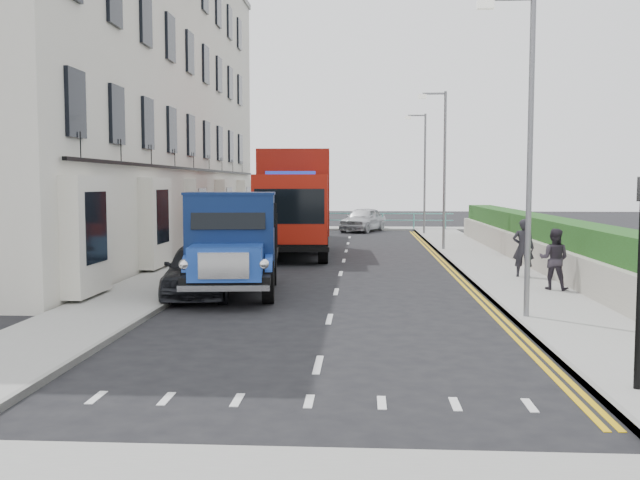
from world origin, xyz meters
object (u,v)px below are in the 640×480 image
(red_lorry, at_px, (295,200))
(parked_car_front, at_px, (200,269))
(lamp_far, at_px, (423,166))
(bedford_lorry, at_px, (231,250))
(lamp_near, at_px, (525,137))
(pedestrian_east_near, at_px, (523,248))
(lamp_mid, at_px, (442,161))

(red_lorry, xyz_separation_m, parked_car_front, (-1.49, -11.28, -1.60))
(lamp_far, xyz_separation_m, bedford_lorry, (-6.89, -23.14, -2.74))
(lamp_near, distance_m, bedford_lorry, 7.95)
(lamp_near, distance_m, parked_car_front, 8.96)
(pedestrian_east_near, bearing_deg, lamp_mid, -65.71)
(lamp_far, bearing_deg, lamp_near, -90.00)
(lamp_mid, height_order, bedford_lorry, lamp_mid)
(lamp_mid, distance_m, bedford_lorry, 15.09)
(bedford_lorry, relative_size, parked_car_front, 1.40)
(bedford_lorry, height_order, red_lorry, red_lorry)
(lamp_mid, bearing_deg, lamp_near, -90.00)
(bedford_lorry, bearing_deg, lamp_mid, 56.40)
(lamp_mid, xyz_separation_m, bedford_lorry, (-6.89, -13.14, -2.74))
(lamp_near, height_order, bedford_lorry, lamp_near)
(lamp_far, distance_m, pedestrian_east_near, 19.63)
(lamp_near, height_order, parked_car_front, lamp_near)
(red_lorry, bearing_deg, bedford_lorry, -95.66)
(lamp_mid, xyz_separation_m, parked_car_front, (-7.78, -13.00, -3.27))
(red_lorry, distance_m, parked_car_front, 11.49)
(bedford_lorry, relative_size, red_lorry, 0.70)
(lamp_far, height_order, parked_car_front, lamp_far)
(parked_car_front, bearing_deg, lamp_far, 64.30)
(bedford_lorry, distance_m, parked_car_front, 1.04)
(lamp_near, distance_m, pedestrian_east_near, 7.45)
(lamp_far, bearing_deg, red_lorry, -118.22)
(bedford_lorry, bearing_deg, lamp_near, -28.46)
(lamp_near, height_order, red_lorry, lamp_near)
(lamp_mid, xyz_separation_m, pedestrian_east_near, (1.51, -9.34, -2.98))
(lamp_far, bearing_deg, pedestrian_east_near, -85.53)
(bedford_lorry, xyz_separation_m, pedestrian_east_near, (8.41, 3.80, -0.24))
(lamp_far, relative_size, bedford_lorry, 1.17)
(lamp_near, bearing_deg, bedford_lorry, 157.46)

